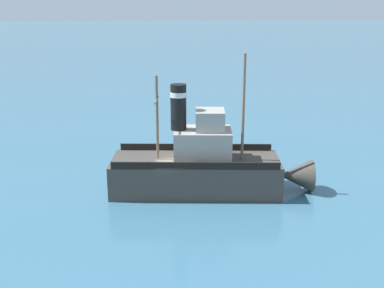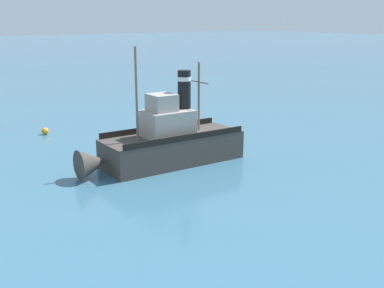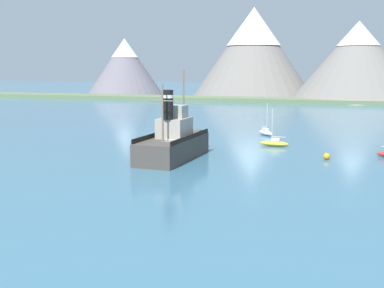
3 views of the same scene
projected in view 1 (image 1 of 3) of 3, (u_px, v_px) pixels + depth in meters
name	position (u px, v px, depth m)	size (l,w,h in m)	color
ground_plane	(174.00, 196.00, 34.10)	(600.00, 600.00, 0.00)	#38667F
old_tugboat	(204.00, 167.00, 34.53)	(5.02, 14.56, 9.90)	#423D38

